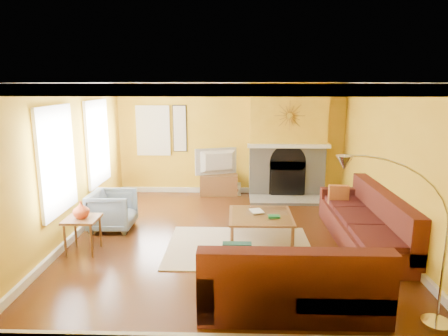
{
  "coord_description": "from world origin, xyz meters",
  "views": [
    {
      "loc": [
        0.1,
        -6.68,
        2.71
      ],
      "look_at": [
        -0.1,
        0.4,
        1.18
      ],
      "focal_mm": 32.0,
      "sensor_mm": 36.0,
      "label": 1
    }
  ],
  "objects_px": {
    "armchair": "(113,210)",
    "arc_lamp": "(397,245)",
    "sectional_sofa": "(305,229)",
    "coffee_table": "(260,226)",
    "side_table": "(83,235)",
    "media_console": "(219,185)"
  },
  "relations": [
    {
      "from": "coffee_table",
      "to": "sectional_sofa",
      "type": "bearing_deg",
      "value": -47.19
    },
    {
      "from": "armchair",
      "to": "side_table",
      "type": "bearing_deg",
      "value": 170.72
    },
    {
      "from": "sectional_sofa",
      "to": "media_console",
      "type": "height_order",
      "value": "sectional_sofa"
    },
    {
      "from": "side_table",
      "to": "sectional_sofa",
      "type": "bearing_deg",
      "value": -0.67
    },
    {
      "from": "side_table",
      "to": "armchair",
      "type": "bearing_deg",
      "value": 80.72
    },
    {
      "from": "coffee_table",
      "to": "arc_lamp",
      "type": "distance_m",
      "value": 2.98
    },
    {
      "from": "media_console",
      "to": "sectional_sofa",
      "type": "bearing_deg",
      "value": -66.53
    },
    {
      "from": "sectional_sofa",
      "to": "arc_lamp",
      "type": "height_order",
      "value": "arc_lamp"
    },
    {
      "from": "coffee_table",
      "to": "arc_lamp",
      "type": "relative_size",
      "value": 0.56
    },
    {
      "from": "media_console",
      "to": "armchair",
      "type": "xyz_separation_m",
      "value": [
        -1.89,
        -2.38,
        0.12
      ]
    },
    {
      "from": "media_console",
      "to": "armchair",
      "type": "relative_size",
      "value": 1.13
    },
    {
      "from": "sectional_sofa",
      "to": "side_table",
      "type": "relative_size",
      "value": 6.88
    },
    {
      "from": "sectional_sofa",
      "to": "coffee_table",
      "type": "height_order",
      "value": "sectional_sofa"
    },
    {
      "from": "arc_lamp",
      "to": "sectional_sofa",
      "type": "bearing_deg",
      "value": 109.3
    },
    {
      "from": "coffee_table",
      "to": "armchair",
      "type": "xyz_separation_m",
      "value": [
        -2.74,
        0.37,
        0.15
      ]
    },
    {
      "from": "armchair",
      "to": "arc_lamp",
      "type": "relative_size",
      "value": 0.41
    },
    {
      "from": "armchair",
      "to": "arc_lamp",
      "type": "bearing_deg",
      "value": -125.97
    },
    {
      "from": "side_table",
      "to": "arc_lamp",
      "type": "height_order",
      "value": "arc_lamp"
    },
    {
      "from": "sectional_sofa",
      "to": "armchair",
      "type": "bearing_deg",
      "value": 162.34
    },
    {
      "from": "media_console",
      "to": "side_table",
      "type": "relative_size",
      "value": 1.56
    },
    {
      "from": "coffee_table",
      "to": "side_table",
      "type": "relative_size",
      "value": 1.91
    },
    {
      "from": "arc_lamp",
      "to": "armchair",
      "type": "bearing_deg",
      "value": 144.03
    }
  ]
}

